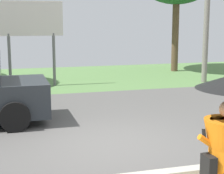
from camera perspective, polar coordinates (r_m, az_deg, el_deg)
The scene contains 2 objects.
ground_plane at distance 11.23m, azimuth -4.04°, elevation -4.14°, with size 40.00×22.00×0.20m.
roadside_billboard at distance 15.66m, azimuth -12.33°, elevation 9.31°, with size 2.60×0.12×3.50m.
Camera 1 is at (-2.19, -7.71, 2.73)m, focal length 59.65 mm.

